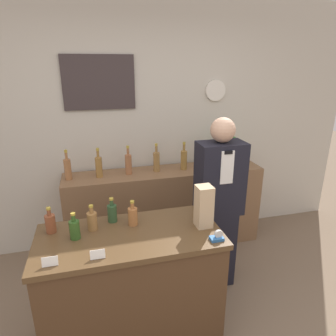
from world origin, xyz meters
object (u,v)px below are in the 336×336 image
at_px(potted_plant, 228,150).
at_px(paper_bag, 204,206).
at_px(shopkeeper, 218,206).
at_px(tape_dispenser, 217,237).

height_order(potted_plant, paper_bag, potted_plant).
bearing_deg(potted_plant, shopkeeper, -120.39).
bearing_deg(shopkeeper, potted_plant, 59.61).
bearing_deg(paper_bag, shopkeeper, 54.23).
xyz_separation_m(shopkeeper, potted_plant, (0.43, 0.73, 0.30)).
relative_size(potted_plant, paper_bag, 1.14).
distance_m(shopkeeper, tape_dispenser, 0.73).
height_order(paper_bag, tape_dispenser, paper_bag).
bearing_deg(tape_dispenser, shopkeeper, 65.16).
height_order(shopkeeper, paper_bag, shopkeeper).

